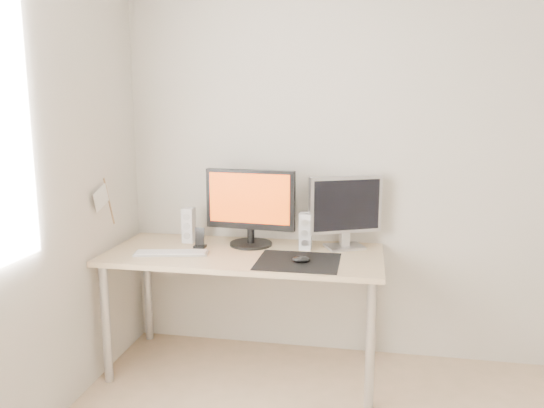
{
  "coord_description": "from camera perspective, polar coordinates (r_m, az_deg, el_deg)",
  "views": [
    {
      "loc": [
        -0.23,
        -1.53,
        1.57
      ],
      "look_at": [
        -0.78,
        1.45,
        1.01
      ],
      "focal_mm": 35.0,
      "sensor_mm": 36.0,
      "label": 1
    }
  ],
  "objects": [
    {
      "name": "main_monitor",
      "position": [
        3.2,
        -2.36,
        -0.07
      ],
      "size": [
        0.55,
        0.28,
        0.47
      ],
      "color": "black",
      "rests_on": "desk"
    },
    {
      "name": "pennant",
      "position": [
        3.18,
        -17.65,
        0.56
      ],
      "size": [
        0.01,
        0.23,
        0.29
      ],
      "color": "#A57F54",
      "rests_on": "wall_left"
    },
    {
      "name": "speaker_right",
      "position": [
        3.15,
        3.62,
        -2.95
      ],
      "size": [
        0.07,
        0.08,
        0.22
      ],
      "color": "white",
      "rests_on": "desk"
    },
    {
      "name": "wall_back",
      "position": [
        3.3,
        14.4,
        4.6
      ],
      "size": [
        3.5,
        0.0,
        3.5
      ],
      "primitive_type": "plane",
      "rotation": [
        1.57,
        0.0,
        0.0
      ],
      "color": "silver",
      "rests_on": "ground"
    },
    {
      "name": "second_monitor",
      "position": [
        3.17,
        7.92,
        -0.5
      ],
      "size": [
        0.42,
        0.24,
        0.43
      ],
      "color": "#AFAFB1",
      "rests_on": "desk"
    },
    {
      "name": "desk",
      "position": [
        3.13,
        -3.02,
        -6.58
      ],
      "size": [
        1.6,
        0.7,
        0.73
      ],
      "color": "#D1B587",
      "rests_on": "ground"
    },
    {
      "name": "phone_dock",
      "position": [
        3.22,
        -7.76,
        -4.02
      ],
      "size": [
        0.07,
        0.06,
        0.12
      ],
      "color": "black",
      "rests_on": "desk"
    },
    {
      "name": "mouse",
      "position": [
        2.89,
        3.15,
        -6.0
      ],
      "size": [
        0.1,
        0.06,
        0.04
      ],
      "primitive_type": "ellipsoid",
      "color": "black",
      "rests_on": "mousepad"
    },
    {
      "name": "speaker_left",
      "position": [
        3.34,
        -8.95,
        -2.25
      ],
      "size": [
        0.07,
        0.08,
        0.22
      ],
      "color": "white",
      "rests_on": "desk"
    },
    {
      "name": "keyboard",
      "position": [
        3.12,
        -10.8,
        -5.19
      ],
      "size": [
        0.44,
        0.2,
        0.02
      ],
      "color": "#AEAEB1",
      "rests_on": "desk"
    },
    {
      "name": "mousepad",
      "position": [
        2.92,
        2.83,
        -6.19
      ],
      "size": [
        0.45,
        0.4,
        0.0
      ],
      "primitive_type": "cube",
      "color": "black",
      "rests_on": "desk"
    }
  ]
}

